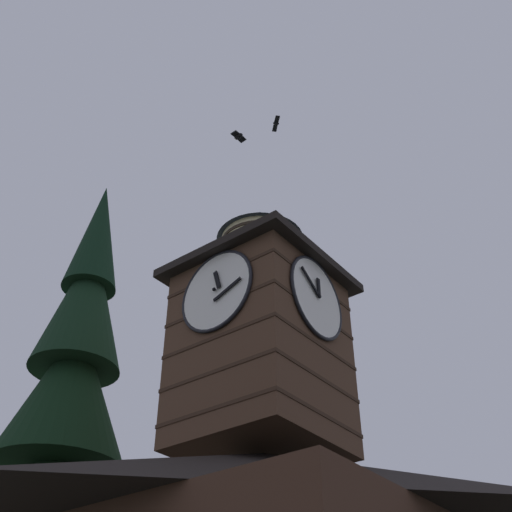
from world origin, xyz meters
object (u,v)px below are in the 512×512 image
(clock_tower, at_px, (261,336))
(flying_bird_high, at_px, (276,123))
(flying_bird_low, at_px, (239,136))
(pine_tree_behind, at_px, (54,481))

(clock_tower, height_order, flying_bird_high, flying_bird_high)
(flying_bird_high, xyz_separation_m, flying_bird_low, (2.27, 0.24, -2.69))
(clock_tower, bearing_deg, flying_bird_high, 84.41)
(clock_tower, relative_size, pine_tree_behind, 0.40)
(pine_tree_behind, relative_size, flying_bird_high, 31.39)
(flying_bird_high, relative_size, flying_bird_low, 1.28)
(clock_tower, distance_m, flying_bird_high, 8.06)
(flying_bird_low, bearing_deg, clock_tower, -156.75)
(clock_tower, relative_size, flying_bird_high, 12.54)
(clock_tower, xyz_separation_m, flying_bird_low, (2.35, 1.01, 5.33))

